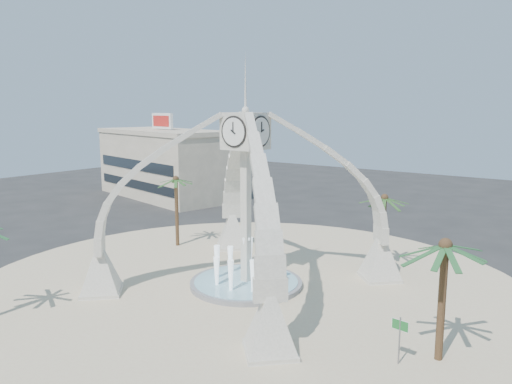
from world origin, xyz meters
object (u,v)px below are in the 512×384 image
Objects in this scene: clock_tower at (246,197)px; street_sign at (400,331)px; fountain at (246,282)px; palm_north at (385,199)px; palm_east at (445,247)px; palm_west at (176,180)px.

clock_tower is 14.32m from street_sign.
fountain is 1.24× the size of palm_north.
palm_east is at bearing -10.09° from clock_tower.
palm_north is at bearing 122.16° from street_sign.
street_sign is (6.54, -13.53, -3.91)m from palm_north.
fountain is 13.60m from street_sign.
fountain is (0.00, 0.00, -6.20)m from clock_tower.
palm_east reaches higher than palm_north.
street_sign is at bearing -18.17° from clock_tower.
palm_north is (6.30, 9.32, -0.80)m from clock_tower.
palm_east is (14.29, -2.54, 5.64)m from fountain.
fountain is at bearing 90.00° from clock_tower.
fountain is 12.48m from palm_north.
palm_west is at bearing 166.54° from street_sign.
palm_west reaches higher than fountain.
palm_north is (6.30, 9.32, 5.40)m from fountain.
palm_west is at bearing 164.59° from palm_east.
street_sign is at bearing -64.19° from palm_north.
palm_north is (-7.99, 11.86, -0.24)m from palm_east.
palm_north is 2.60× the size of street_sign.
fountain is at bearing -124.07° from palm_north.
fountain is 1.17× the size of palm_east.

